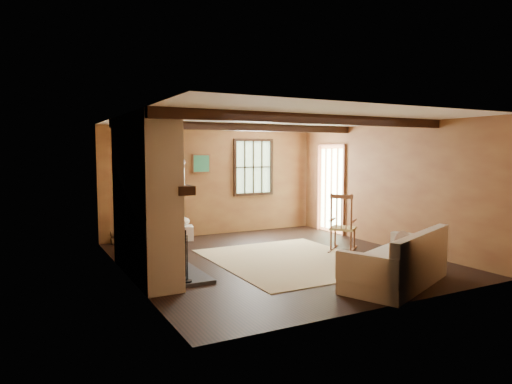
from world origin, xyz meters
TOP-DOWN VIEW (x-y plane):
  - ground at (0.00, 0.00)m, footprint 5.50×5.50m
  - room_envelope at (0.22, 0.26)m, footprint 5.02×5.52m
  - fireplace at (-2.23, -0.00)m, footprint 1.02×2.30m
  - rug at (0.20, -0.20)m, footprint 2.50×3.00m
  - rocking_chair at (1.47, 0.01)m, footprint 0.86×0.82m
  - sofa at (0.76, -2.14)m, footprint 2.09×1.53m
  - firewood_pile at (-1.92, 2.60)m, footprint 0.73×0.13m
  - laundry_basket at (-0.89, 2.41)m, footprint 0.58×0.49m
  - basket_pillow at (-0.89, 2.41)m, footprint 0.46×0.41m
  - armchair at (-1.54, 1.97)m, footprint 1.07×1.08m

SIDE VIEW (x-z plane):
  - ground at x=0.00m, z-range 0.00..0.00m
  - rug at x=0.20m, z-range 0.00..0.01m
  - firewood_pile at x=-1.92m, z-range 0.00..0.27m
  - laundry_basket at x=-0.89m, z-range 0.00..0.30m
  - sofa at x=0.76m, z-range -0.11..0.66m
  - armchair at x=-1.54m, z-range 0.00..0.72m
  - basket_pillow at x=-0.89m, z-range 0.30..0.49m
  - rocking_chair at x=1.47m, z-range -0.09..1.00m
  - fireplace at x=-2.23m, z-range -0.10..2.30m
  - room_envelope at x=0.22m, z-range 0.41..2.85m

